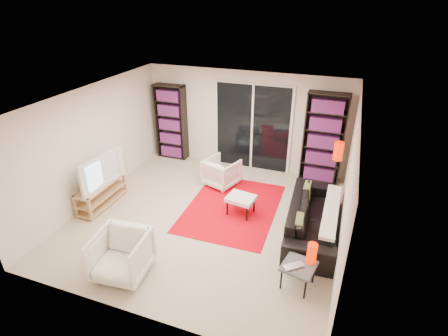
% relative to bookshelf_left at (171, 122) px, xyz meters
% --- Properties ---
extents(floor, '(5.00, 5.00, 0.00)m').
position_rel_bookshelf_left_xyz_m(floor, '(1.95, -2.33, -0.98)').
color(floor, beige).
rests_on(floor, ground).
extents(wall_back, '(5.00, 0.02, 2.40)m').
position_rel_bookshelf_left_xyz_m(wall_back, '(1.95, 0.17, 0.22)').
color(wall_back, beige).
rests_on(wall_back, ground).
extents(wall_front, '(5.00, 0.02, 2.40)m').
position_rel_bookshelf_left_xyz_m(wall_front, '(1.95, -4.83, 0.22)').
color(wall_front, beige).
rests_on(wall_front, ground).
extents(wall_left, '(0.02, 5.00, 2.40)m').
position_rel_bookshelf_left_xyz_m(wall_left, '(-0.55, -2.33, 0.22)').
color(wall_left, beige).
rests_on(wall_left, ground).
extents(wall_right, '(0.02, 5.00, 2.40)m').
position_rel_bookshelf_left_xyz_m(wall_right, '(4.45, -2.33, 0.22)').
color(wall_right, beige).
rests_on(wall_right, ground).
extents(ceiling, '(5.00, 5.00, 0.02)m').
position_rel_bookshelf_left_xyz_m(ceiling, '(1.95, -2.33, 1.42)').
color(ceiling, white).
rests_on(ceiling, wall_back).
extents(sliding_door, '(1.92, 0.08, 2.16)m').
position_rel_bookshelf_left_xyz_m(sliding_door, '(2.15, 0.13, 0.07)').
color(sliding_door, white).
rests_on(sliding_door, ground).
extents(bookshelf_left, '(0.80, 0.30, 1.95)m').
position_rel_bookshelf_left_xyz_m(bookshelf_left, '(0.00, 0.00, 0.00)').
color(bookshelf_left, black).
rests_on(bookshelf_left, ground).
extents(bookshelf_right, '(0.90, 0.30, 2.10)m').
position_rel_bookshelf_left_xyz_m(bookshelf_right, '(3.85, -0.00, 0.07)').
color(bookshelf_right, black).
rests_on(bookshelf_right, ground).
extents(tv_stand, '(0.40, 1.24, 0.50)m').
position_rel_bookshelf_left_xyz_m(tv_stand, '(-0.29, -2.65, -0.71)').
color(tv_stand, tan).
rests_on(tv_stand, floor).
extents(tv, '(0.29, 1.15, 0.66)m').
position_rel_bookshelf_left_xyz_m(tv, '(-0.27, -2.65, -0.15)').
color(tv, black).
rests_on(tv, tv_stand).
extents(rug, '(1.83, 2.45, 0.01)m').
position_rel_bookshelf_left_xyz_m(rug, '(2.32, -1.84, -0.97)').
color(rug, red).
rests_on(rug, floor).
extents(sofa, '(1.01, 2.32, 0.66)m').
position_rel_bookshelf_left_xyz_m(sofa, '(3.98, -2.12, -0.64)').
color(sofa, black).
rests_on(sofa, floor).
extents(armchair_back, '(0.87, 0.88, 0.64)m').
position_rel_bookshelf_left_xyz_m(armchair_back, '(1.76, -1.00, -0.66)').
color(armchair_back, silver).
rests_on(armchair_back, floor).
extents(armchair_front, '(0.87, 0.89, 0.74)m').
position_rel_bookshelf_left_xyz_m(armchair_front, '(1.29, -4.21, -0.60)').
color(armchair_front, silver).
rests_on(armchair_front, floor).
extents(ottoman, '(0.59, 0.51, 0.40)m').
position_rel_bookshelf_left_xyz_m(ottoman, '(2.54, -1.99, -0.63)').
color(ottoman, silver).
rests_on(ottoman, floor).
extents(side_table, '(0.55, 0.55, 0.40)m').
position_rel_bookshelf_left_xyz_m(side_table, '(3.93, -3.53, -0.62)').
color(side_table, '#4B4B50').
rests_on(side_table, floor).
extents(laptop, '(0.37, 0.35, 0.02)m').
position_rel_bookshelf_left_xyz_m(laptop, '(3.89, -3.62, -0.56)').
color(laptop, silver).
rests_on(laptop, side_table).
extents(table_lamp, '(0.15, 0.15, 0.33)m').
position_rel_bookshelf_left_xyz_m(table_lamp, '(4.08, -3.40, -0.41)').
color(table_lamp, red).
rests_on(table_lamp, side_table).
extents(floor_lamp, '(0.21, 0.21, 1.39)m').
position_rel_bookshelf_left_xyz_m(floor_lamp, '(4.21, -0.94, 0.08)').
color(floor_lamp, black).
rests_on(floor_lamp, floor).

